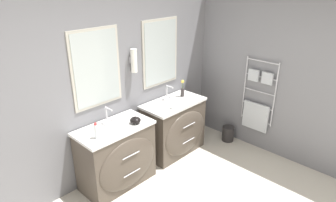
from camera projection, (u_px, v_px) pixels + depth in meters
wall_back at (101, 87)px, 3.87m from camera, size 5.84×0.17×2.60m
wall_right at (262, 71)px, 4.56m from camera, size 0.13×4.03×2.60m
vanity_left at (118, 156)px, 3.95m from camera, size 0.99×0.60×0.86m
vanity_right at (175, 127)px, 4.69m from camera, size 0.99×0.60×0.86m
faucet_left at (107, 115)px, 3.84m from camera, size 0.17×0.14×0.23m
faucet_right at (168, 93)px, 4.58m from camera, size 0.17×0.14×0.23m
toiletry_bottle at (96, 131)px, 3.50m from camera, size 0.05×0.05×0.20m
amenity_bowl at (135, 120)px, 3.88m from camera, size 0.14×0.14×0.09m
flower_vase at (182, 90)px, 4.71m from camera, size 0.06×0.06×0.27m
soap_dish at (174, 107)px, 4.33m from camera, size 0.11×0.08×0.04m
waste_bin at (228, 133)px, 5.13m from camera, size 0.20×0.20×0.26m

